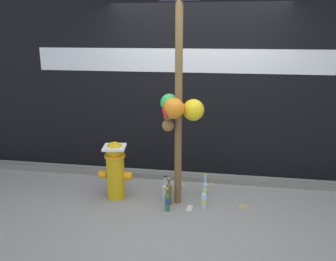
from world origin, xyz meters
TOP-DOWN VIEW (x-y plane):
  - ground_plane at (0.00, 0.00)m, footprint 14.00×14.00m
  - building_wall at (-0.00, 1.33)m, footprint 10.00×0.21m
  - curb_strip at (0.00, 0.92)m, footprint 8.00×0.12m
  - memorial_post at (-0.12, 0.17)m, footprint 0.54×0.45m
  - fire_hydrant at (-0.94, 0.22)m, footprint 0.44×0.32m
  - bottle_0 at (-0.29, 0.26)m, footprint 0.08×0.08m
  - bottle_1 at (-0.22, 0.12)m, footprint 0.07×0.07m
  - bottle_2 at (0.22, 0.11)m, footprint 0.07×0.07m
  - bottle_3 at (-0.15, 0.34)m, footprint 0.07×0.07m
  - bottle_4 at (-0.22, -0.04)m, footprint 0.06×0.06m
  - bottle_5 at (0.21, 0.38)m, footprint 0.08×0.08m
  - bottle_6 at (-0.15, 0.46)m, footprint 0.07×0.07m
  - litter_0 at (0.30, 0.82)m, footprint 0.12×0.09m
  - litter_1 at (0.70, 0.21)m, footprint 0.16×0.17m
  - litter_2 at (-0.12, 0.72)m, footprint 0.12×0.10m
  - litter_3 at (0.04, 0.06)m, footprint 0.08×0.16m

SIDE VIEW (x-z plane):
  - ground_plane at x=0.00m, z-range 0.00..0.00m
  - litter_0 at x=0.30m, z-range 0.00..0.01m
  - litter_1 at x=0.70m, z-range 0.00..0.01m
  - litter_2 at x=-0.12m, z-range 0.00..0.01m
  - litter_3 at x=0.04m, z-range 0.00..0.01m
  - curb_strip at x=0.00m, z-range 0.00..0.08m
  - bottle_2 at x=0.22m, z-range -0.03..0.26m
  - bottle_5 at x=0.21m, z-range -0.05..0.29m
  - bottle_0 at x=-0.29m, z-range -0.04..0.29m
  - bottle_4 at x=-0.22m, z-range -0.02..0.28m
  - bottle_6 at x=-0.15m, z-range -0.05..0.34m
  - bottle_1 at x=-0.22m, z-range -0.03..0.33m
  - bottle_3 at x=-0.15m, z-range -0.04..0.34m
  - fire_hydrant at x=-0.94m, z-range 0.02..0.78m
  - memorial_post at x=-0.12m, z-range 0.07..2.86m
  - building_wall at x=0.00m, z-range 0.00..3.36m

